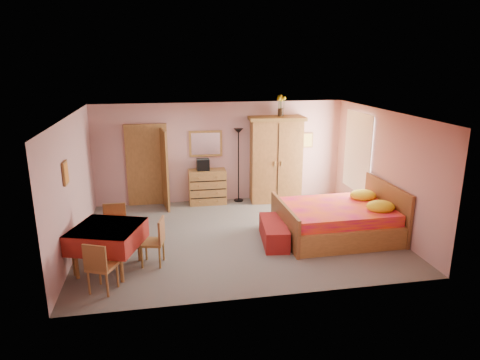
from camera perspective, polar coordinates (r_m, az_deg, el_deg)
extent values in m
plane|color=slate|center=(9.24, -0.27, -7.41)|extent=(6.50, 6.50, 0.00)
plane|color=brown|center=(8.56, -0.30, 8.80)|extent=(6.50, 6.50, 0.00)
cube|color=tan|center=(11.21, -2.55, 3.71)|extent=(6.50, 0.10, 2.60)
cube|color=tan|center=(6.49, 3.65, -5.37)|extent=(6.50, 0.10, 2.60)
cube|color=tan|center=(8.86, -21.45, -0.65)|extent=(0.10, 5.00, 2.60)
cube|color=tan|center=(9.90, 18.57, 1.27)|extent=(0.10, 5.00, 2.60)
cube|color=#9E6B35|center=(11.15, -12.23, 1.85)|extent=(1.06, 0.12, 2.15)
cube|color=white|center=(10.89, 15.45, 3.59)|extent=(0.08, 1.40, 1.95)
cube|color=orange|center=(8.19, -22.26, 0.88)|extent=(0.04, 0.32, 0.42)
cube|color=#D8BF59|center=(11.69, 8.98, 5.28)|extent=(0.30, 0.04, 0.40)
cube|color=olive|center=(11.15, -4.36, -0.90)|extent=(0.96, 0.49, 0.90)
cube|color=white|center=(11.09, -4.60, 4.86)|extent=(0.86, 0.08, 0.67)
cube|color=black|center=(10.98, -4.96, 2.05)|extent=(0.32, 0.24, 0.30)
cube|color=black|center=(11.17, -0.21, 1.95)|extent=(0.25, 0.25, 1.94)
cube|color=#9E6A35|center=(11.22, 4.78, 2.74)|extent=(1.48, 0.84, 2.24)
cube|color=yellow|center=(11.09, 5.47, 9.87)|extent=(0.23, 0.23, 0.54)
cube|color=#CE1450|center=(9.25, 12.76, -4.11)|extent=(2.41, 1.91, 1.11)
cube|color=maroon|center=(8.89, 4.53, -6.96)|extent=(0.62, 1.32, 0.43)
cube|color=maroon|center=(8.03, -17.12, -8.67)|extent=(1.42, 1.42, 0.82)
cube|color=#A16836|center=(7.35, -17.90, -10.86)|extent=(0.53, 0.53, 0.88)
cube|color=olive|center=(8.64, -16.36, -6.39)|extent=(0.43, 0.43, 0.94)
cube|color=olive|center=(8.16, -22.55, -8.58)|extent=(0.45, 0.45, 0.88)
cube|color=olive|center=(8.02, -11.63, -8.06)|extent=(0.48, 0.48, 0.89)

